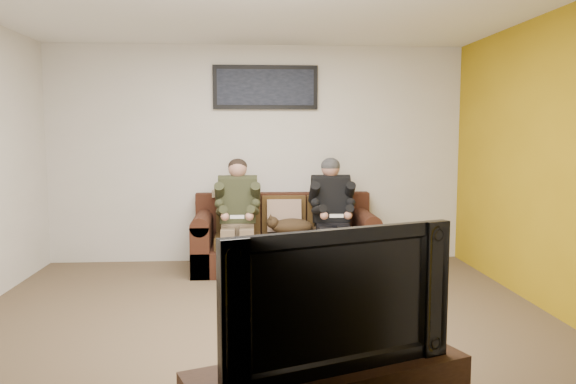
{
  "coord_description": "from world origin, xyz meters",
  "views": [
    {
      "loc": [
        -0.1,
        -4.56,
        1.56
      ],
      "look_at": [
        0.3,
        1.2,
        0.95
      ],
      "focal_mm": 35.0,
      "sensor_mm": 36.0,
      "label": 1
    }
  ],
  "objects": [
    {
      "name": "person_left",
      "position": [
        -0.23,
        1.65,
        0.71
      ],
      "size": [
        0.51,
        0.87,
        1.27
      ],
      "color": "brown",
      "rests_on": "sofa"
    },
    {
      "name": "accent_wall_right",
      "position": [
        2.49,
        0.0,
        1.3
      ],
      "size": [
        0.0,
        4.5,
        4.5
      ],
      "primitive_type": "plane",
      "rotation": [
        1.57,
        0.0,
        -1.57
      ],
      "color": "#B08B11",
      "rests_on": "ground"
    },
    {
      "name": "wall_front",
      "position": [
        0.0,
        -2.25,
        1.3
      ],
      "size": [
        5.0,
        0.0,
        5.0
      ],
      "primitive_type": "plane",
      "rotation": [
        -1.57,
        0.0,
        0.0
      ],
      "color": "beige",
      "rests_on": "ground"
    },
    {
      "name": "throw_blanket",
      "position": [
        -0.33,
        2.08,
        0.85
      ],
      "size": [
        0.42,
        0.21,
        0.08
      ],
      "primitive_type": "cube",
      "color": "tan",
      "rests_on": "sofa"
    },
    {
      "name": "sofa",
      "position": [
        0.3,
        1.82,
        0.32
      ],
      "size": [
        2.07,
        0.89,
        0.85
      ],
      "color": "#35190F",
      "rests_on": "ground"
    },
    {
      "name": "framed_poster",
      "position": [
        0.1,
        2.22,
        2.1
      ],
      "size": [
        1.25,
        0.05,
        0.52
      ],
      "color": "black",
      "rests_on": "wall_back"
    },
    {
      "name": "cat",
      "position": [
        0.35,
        1.65,
        0.51
      ],
      "size": [
        0.66,
        0.26,
        0.24
      ],
      "color": "#3F2D19",
      "rests_on": "sofa"
    },
    {
      "name": "ceiling",
      "position": [
        0.0,
        0.0,
        2.6
      ],
      "size": [
        5.0,
        5.0,
        0.0
      ],
      "primitive_type": "plane",
      "rotation": [
        3.14,
        0.0,
        0.0
      ],
      "color": "silver",
      "rests_on": "ground"
    },
    {
      "name": "wall_right",
      "position": [
        2.5,
        0.0,
        1.3
      ],
      "size": [
        0.0,
        4.5,
        4.5
      ],
      "primitive_type": "plane",
      "rotation": [
        1.57,
        0.0,
        -1.57
      ],
      "color": "beige",
      "rests_on": "ground"
    },
    {
      "name": "television",
      "position": [
        0.28,
        -1.95,
        0.78
      ],
      "size": [
        1.17,
        0.58,
        0.69
      ],
      "primitive_type": "imported",
      "rotation": [
        0.0,
        0.0,
        0.37
      ],
      "color": "black",
      "rests_on": "tv_stand"
    },
    {
      "name": "floor",
      "position": [
        0.0,
        0.0,
        0.0
      ],
      "size": [
        5.0,
        5.0,
        0.0
      ],
      "primitive_type": "plane",
      "color": "brown",
      "rests_on": "ground"
    },
    {
      "name": "wall_back",
      "position": [
        0.0,
        2.25,
        1.3
      ],
      "size": [
        5.0,
        0.0,
        5.0
      ],
      "primitive_type": "plane",
      "rotation": [
        1.57,
        0.0,
        0.0
      ],
      "color": "beige",
      "rests_on": "ground"
    },
    {
      "name": "person_right",
      "position": [
        0.83,
        1.65,
        0.71
      ],
      "size": [
        0.51,
        0.86,
        1.28
      ],
      "color": "black",
      "rests_on": "sofa"
    },
    {
      "name": "throw_pillow",
      "position": [
        0.3,
        1.86,
        0.6
      ],
      "size": [
        0.39,
        0.19,
        0.39
      ],
      "primitive_type": "cube",
      "rotation": [
        -0.21,
        0.0,
        0.0
      ],
      "color": "#91735F",
      "rests_on": "sofa"
    }
  ]
}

